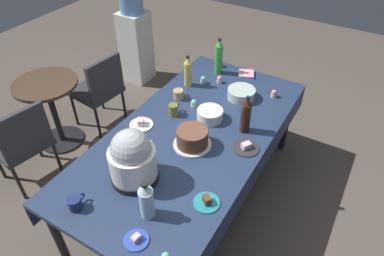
{
  "coord_description": "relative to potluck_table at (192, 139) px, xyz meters",
  "views": [
    {
      "loc": [
        -1.69,
        -1.0,
        2.44
      ],
      "look_at": [
        0.0,
        0.0,
        0.8
      ],
      "focal_mm": 32.02,
      "sensor_mm": 36.0,
      "label": 1
    }
  ],
  "objects": [
    {
      "name": "dessert_plate_cobalt",
      "position": [
        -0.94,
        -0.2,
        0.07
      ],
      "size": [
        0.14,
        0.14,
        0.04
      ],
      "color": "#2D4CB2",
      "rests_on": "potluck_table"
    },
    {
      "name": "round_cafe_table",
      "position": [
        -0.05,
        1.57,
        -0.19
      ],
      "size": [
        0.6,
        0.6,
        0.72
      ],
      "color": "#473323",
      "rests_on": "ground"
    },
    {
      "name": "cupcake_mint",
      "position": [
        0.66,
        0.27,
        0.09
      ],
      "size": [
        0.05,
        0.05,
        0.07
      ],
      "color": "beige",
      "rests_on": "potluck_table"
    },
    {
      "name": "cupcake_berry",
      "position": [
        0.3,
        0.16,
        0.09
      ],
      "size": [
        0.05,
        0.05,
        0.07
      ],
      "color": "beige",
      "rests_on": "potluck_table"
    },
    {
      "name": "soda_bottle_ginger_ale",
      "position": [
        0.56,
        0.37,
        0.2
      ],
      "size": [
        0.07,
        0.07,
        0.29
      ],
      "color": "gold",
      "rests_on": "potluck_table"
    },
    {
      "name": "dessert_plate_white",
      "position": [
        -0.12,
        0.39,
        0.08
      ],
      "size": [
        0.19,
        0.19,
        0.06
      ],
      "color": "white",
      "rests_on": "potluck_table"
    },
    {
      "name": "coffee_mug_tan",
      "position": [
        0.34,
        0.33,
        0.1
      ],
      "size": [
        0.13,
        0.09,
        0.08
      ],
      "color": "tan",
      "rests_on": "potluck_table"
    },
    {
      "name": "dessert_plate_charcoal",
      "position": [
        0.05,
        -0.42,
        0.07
      ],
      "size": [
        0.19,
        0.19,
        0.05
      ],
      "color": "#2D2D33",
      "rests_on": "potluck_table"
    },
    {
      "name": "paper_napkin_stack",
      "position": [
        0.99,
        -0.01,
        0.07
      ],
      "size": [
        0.18,
        0.18,
        0.02
      ],
      "primitive_type": "cube",
      "rotation": [
        0.0,
        0.0,
        0.39
      ],
      "color": "pink",
      "rests_on": "potluck_table"
    },
    {
      "name": "maroon_chair_right",
      "position": [
        0.39,
        1.35,
        -0.2
      ],
      "size": [
        0.48,
        0.48,
        0.85
      ],
      "color": "#333338",
      "rests_on": "ground"
    },
    {
      "name": "cupcake_cocoa",
      "position": [
        0.74,
        0.15,
        0.09
      ],
      "size": [
        0.05,
        0.05,
        0.07
      ],
      "color": "beige",
      "rests_on": "potluck_table"
    },
    {
      "name": "potluck_table",
      "position": [
        0.0,
        0.0,
        0.0
      ],
      "size": [
        2.2,
        1.1,
        0.75
      ],
      "color": "navy",
      "rests_on": "ground"
    },
    {
      "name": "frosted_layer_cake",
      "position": [
        -0.11,
        -0.07,
        0.13
      ],
      "size": [
        0.28,
        0.28,
        0.14
      ],
      "color": "silver",
      "rests_on": "potluck_table"
    },
    {
      "name": "ground",
      "position": [
        0.0,
        0.0,
        -0.69
      ],
      "size": [
        9.0,
        9.0,
        0.0
      ],
      "primitive_type": "plane",
      "color": "brown"
    },
    {
      "name": "maroon_chair_left",
      "position": [
        -0.56,
        1.35,
        -0.2
      ],
      "size": [
        0.51,
        0.51,
        0.85
      ],
      "color": "#333338",
      "rests_on": "ground"
    },
    {
      "name": "dessert_plate_sage",
      "position": [
        -0.33,
        0.28,
        0.08
      ],
      "size": [
        0.15,
        0.15,
        0.06
      ],
      "color": "#8CA87F",
      "rests_on": "potluck_table"
    },
    {
      "name": "dessert_plate_teal",
      "position": [
        -0.52,
        -0.41,
        0.08
      ],
      "size": [
        0.16,
        0.16,
        0.06
      ],
      "color": "teal",
      "rests_on": "potluck_table"
    },
    {
      "name": "cupcake_vanilla",
      "position": [
        0.78,
        -0.36,
        0.09
      ],
      "size": [
        0.05,
        0.05,
        0.07
      ],
      "color": "beige",
      "rests_on": "potluck_table"
    },
    {
      "name": "soda_bottle_cola",
      "position": [
        0.23,
        -0.33,
        0.21
      ],
      "size": [
        0.07,
        0.07,
        0.31
      ],
      "color": "#33190F",
      "rests_on": "potluck_table"
    },
    {
      "name": "water_cooler",
      "position": [
        1.38,
        1.64,
        -0.1
      ],
      "size": [
        0.32,
        0.32,
        1.24
      ],
      "color": "silver",
      "rests_on": "ground"
    },
    {
      "name": "coffee_mug_navy",
      "position": [
        -0.95,
        0.25,
        0.1
      ],
      "size": [
        0.12,
        0.08,
        0.08
      ],
      "color": "navy",
      "rests_on": "potluck_table"
    },
    {
      "name": "slow_cooker",
      "position": [
        -0.58,
        0.09,
        0.24
      ],
      "size": [
        0.31,
        0.31,
        0.39
      ],
      "color": "black",
      "rests_on": "potluck_table"
    },
    {
      "name": "coffee_mug_olive",
      "position": [
        0.12,
        0.24,
        0.11
      ],
      "size": [
        0.12,
        0.08,
        0.1
      ],
      "color": "olive",
      "rests_on": "potluck_table"
    },
    {
      "name": "soda_bottle_lime_soda",
      "position": [
        0.89,
        0.24,
        0.22
      ],
      "size": [
        0.07,
        0.07,
        0.35
      ],
      "color": "green",
      "rests_on": "potluck_table"
    },
    {
      "name": "cupcake_rose",
      "position": [
        1.01,
        0.27,
        0.09
      ],
      "size": [
        0.05,
        0.05,
        0.07
      ],
      "color": "beige",
      "rests_on": "potluck_table"
    },
    {
      "name": "glass_salad_bowl",
      "position": [
        0.62,
        -0.12,
        0.1
      ],
      "size": [
        0.24,
        0.24,
        0.08
      ],
      "primitive_type": "cylinder",
      "color": "#B2C6BC",
      "rests_on": "potluck_table"
    },
    {
      "name": "soda_bottle_water",
      "position": [
        -0.76,
        -0.15,
        0.19
      ],
      "size": [
        0.09,
        0.09,
        0.27
      ],
      "color": "silver",
      "rests_on": "potluck_table"
    },
    {
      "name": "ceramic_snack_bowl",
      "position": [
        0.22,
        -0.03,
        0.11
      ],
      "size": [
        0.21,
        0.21,
        0.09
      ],
      "primitive_type": "cylinder",
      "color": "silver",
      "rests_on": "potluck_table"
    }
  ]
}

